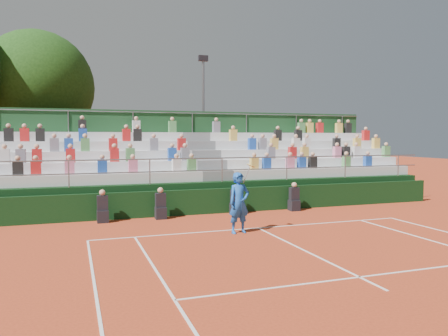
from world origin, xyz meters
name	(u,v)px	position (x,y,z in m)	size (l,w,h in m)	color
ground	(258,228)	(0.00, 0.00, 0.00)	(90.00, 90.00, 0.00)	#BB401F
courtside_wall	(226,200)	(0.00, 3.20, 0.50)	(20.00, 0.15, 1.00)	black
line_officials	(202,204)	(-1.15, 2.75, 0.48)	(8.11, 0.40, 1.19)	black
grandstand	(204,179)	(-0.01, 6.44, 1.07)	(20.00, 5.20, 4.40)	black
tennis_player	(239,203)	(-0.88, -0.49, 0.98)	(0.91, 0.56, 2.22)	blue
tree_east	(37,87)	(-7.61, 13.20, 5.86)	(6.15, 6.15, 8.95)	#3B2715
floodlight_mast	(203,110)	(2.02, 13.26, 4.76)	(0.60, 0.25, 8.17)	gray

